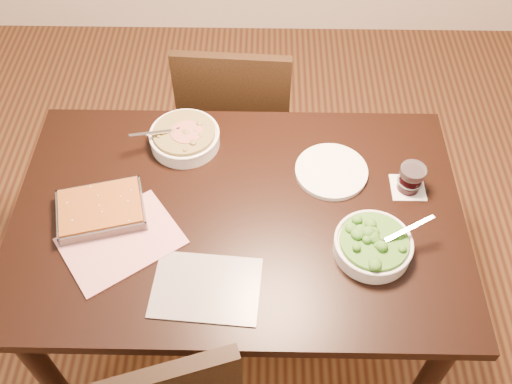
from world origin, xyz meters
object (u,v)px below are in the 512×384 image
Objects in this scene: dinner_plate at (331,171)px; chair_far at (237,118)px; stew_bowl at (185,137)px; broccoli_bowl at (373,245)px; wine_tumbler at (411,178)px; baking_dish at (101,210)px; table at (239,230)px.

chair_far is at bearing 124.04° from dinner_plate.
dinner_plate is at bearing -14.14° from stew_bowl.
broccoli_bowl is 0.95m from chair_far.
wine_tumbler reaches higher than stew_bowl.
stew_bowl is 2.77× the size of wine_tumbler.
baking_dish is at bearing -172.69° from wine_tumbler.
broccoli_bowl is 0.28× the size of chair_far.
wine_tumbler is at bearing -7.43° from baking_dish.
wine_tumbler is (0.96, 0.12, 0.03)m from baking_dish.
baking_dish is 1.27× the size of dinner_plate.
broccoli_bowl is (0.40, -0.13, 0.13)m from table.
table is 15.43× the size of wine_tumbler.
chair_far is at bearing 93.09° from table.
dinner_plate is (0.72, 0.18, -0.02)m from baking_dish.
table is 5.91× the size of dinner_plate.
dinner_plate is at bearing 28.85° from table.
broccoli_bowl reaches higher than baking_dish.
stew_bowl is 0.99× the size of broccoli_bowl.
broccoli_bowl is 2.79× the size of wine_tumbler.
dinner_plate is at bearing 127.37° from chair_far.
dinner_plate is at bearing 166.42° from wine_tumbler.
baking_dish is (-0.82, 0.12, -0.01)m from broccoli_bowl.
chair_far is at bearing 45.84° from baking_dish.
wine_tumbler is (0.73, -0.18, 0.02)m from stew_bowl.
table is at bearing 161.38° from broccoli_bowl.
baking_dish is at bearing 63.91° from chair_far.
table is 4.64× the size of baking_dish.
stew_bowl is 0.75m from wine_tumbler.
baking_dish is 0.33× the size of chair_far.
chair_far is (0.15, 0.37, -0.27)m from stew_bowl.
table is 0.57m from wine_tumbler.
chair_far reaches higher than dinner_plate.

